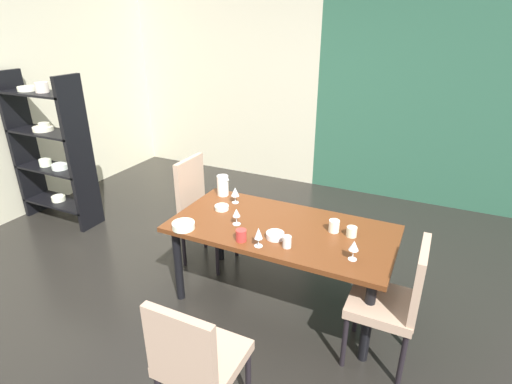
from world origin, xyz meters
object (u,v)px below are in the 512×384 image
(cup_north, at_px, (334,226))
(cup_front, at_px, (352,232))
(chair_left_far, at_px, (201,207))
(chair_right_near, at_px, (396,298))
(serving_bowl_near_window, at_px, (183,225))
(display_shelf, at_px, (50,149))
(serving_bowl_right, at_px, (275,235))
(wine_glass_left, at_px, (236,213))
(chair_head_near, at_px, (196,359))
(cup_east, at_px, (241,235))
(wine_glass_near_shelf, at_px, (354,246))
(dining_table, at_px, (281,236))
(pitcher_corner, at_px, (223,185))
(wine_glass_west, at_px, (235,192))
(wine_glass_center, at_px, (258,234))
(serving_bowl_rear, at_px, (222,208))
(cup_south, at_px, (287,242))

(cup_north, height_order, cup_front, cup_north)
(chair_left_far, bearing_deg, chair_right_near, 73.48)
(serving_bowl_near_window, xyz_separation_m, cup_north, (1.09, 0.47, 0.02))
(display_shelf, height_order, serving_bowl_right, display_shelf)
(wine_glass_left, bearing_deg, chair_head_near, -72.66)
(cup_east, bearing_deg, cup_front, 30.24)
(chair_left_far, distance_m, chair_right_near, 1.98)
(cup_north, bearing_deg, wine_glass_near_shelf, -55.71)
(dining_table, distance_m, pitcher_corner, 0.83)
(wine_glass_west, xyz_separation_m, serving_bowl_near_window, (-0.14, -0.61, -0.08))
(serving_bowl_near_window, distance_m, cup_front, 1.32)
(display_shelf, bearing_deg, wine_glass_west, -1.18)
(cup_front, bearing_deg, wine_glass_center, -142.71)
(serving_bowl_near_window, bearing_deg, serving_bowl_rear, 76.67)
(wine_glass_near_shelf, distance_m, cup_front, 0.34)
(cup_front, bearing_deg, serving_bowl_near_window, -159.68)
(cup_front, bearing_deg, display_shelf, 176.78)
(chair_left_far, bearing_deg, dining_table, 73.55)
(serving_bowl_right, xyz_separation_m, cup_south, (0.13, -0.08, 0.02))
(display_shelf, relative_size, wine_glass_west, 11.81)
(cup_east, bearing_deg, display_shelf, 167.38)
(wine_glass_west, height_order, wine_glass_left, wine_glass_west)
(dining_table, bearing_deg, chair_head_near, -89.05)
(chair_right_near, distance_m, display_shelf, 3.99)
(serving_bowl_near_window, relative_size, cup_front, 2.28)
(display_shelf, relative_size, serving_bowl_rear, 14.12)
(dining_table, height_order, wine_glass_center, wine_glass_center)
(chair_left_far, distance_m, cup_front, 1.52)
(chair_head_near, bearing_deg, wine_glass_left, 107.34)
(dining_table, xyz_separation_m, cup_front, (0.54, 0.09, 0.12))
(wine_glass_near_shelf, bearing_deg, display_shelf, 171.84)
(chair_head_near, height_order, wine_glass_west, chair_head_near)
(chair_head_near, xyz_separation_m, cup_east, (-0.21, 0.96, 0.24))
(cup_front, bearing_deg, cup_south, -136.77)
(chair_right_near, xyz_separation_m, cup_east, (-1.14, -0.05, 0.23))
(chair_right_near, height_order, wine_glass_center, chair_right_near)
(serving_bowl_near_window, bearing_deg, dining_table, 27.81)
(cup_front, bearing_deg, cup_east, -149.76)
(dining_table, bearing_deg, wine_glass_left, -160.83)
(chair_left_far, distance_m, wine_glass_west, 0.48)
(wine_glass_west, xyz_separation_m, pitcher_corner, (-0.19, 0.10, -0.00))
(display_shelf, height_order, cup_front, display_shelf)
(serving_bowl_rear, bearing_deg, serving_bowl_near_window, -103.33)
(wine_glass_near_shelf, height_order, cup_front, wine_glass_near_shelf)
(chair_left_far, relative_size, wine_glass_center, 6.91)
(wine_glass_left, relative_size, serving_bowl_rear, 1.13)
(chair_right_near, distance_m, wine_glass_near_shelf, 0.43)
(chair_right_near, xyz_separation_m, serving_bowl_near_window, (-1.64, -0.08, 0.21))
(cup_front, xyz_separation_m, cup_east, (-0.73, -0.43, 0.01))
(wine_glass_near_shelf, distance_m, cup_north, 0.40)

